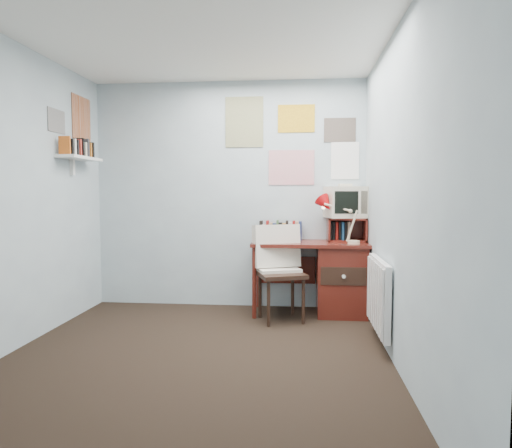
{
  "coord_description": "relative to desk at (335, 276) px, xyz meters",
  "views": [
    {
      "loc": [
        0.79,
        -3.3,
        1.28
      ],
      "look_at": [
        0.38,
        0.99,
        0.98
      ],
      "focal_mm": 32.0,
      "sensor_mm": 36.0,
      "label": 1
    }
  ],
  "objects": [
    {
      "name": "ground",
      "position": [
        -1.17,
        -1.48,
        -0.41
      ],
      "size": [
        3.5,
        3.5,
        0.0
      ],
      "primitive_type": "plane",
      "color": "black",
      "rests_on": "ground"
    },
    {
      "name": "left_wall",
      "position": [
        -2.67,
        -1.48,
        0.84
      ],
      "size": [
        0.02,
        3.5,
        2.5
      ],
      "primitive_type": "cube",
      "color": "#B0C3C9",
      "rests_on": "ground"
    },
    {
      "name": "tv_riser",
      "position": [
        0.12,
        0.11,
        0.48
      ],
      "size": [
        0.4,
        0.3,
        0.25
      ],
      "primitive_type": "cube",
      "color": "#5B1C14",
      "rests_on": "desk"
    },
    {
      "name": "desk_chair",
      "position": [
        -0.56,
        -0.3,
        0.06
      ],
      "size": [
        0.6,
        0.58,
        0.93
      ],
      "primitive_type": "cube",
      "rotation": [
        0.0,
        0.0,
        0.34
      ],
      "color": "black",
      "rests_on": "ground"
    },
    {
      "name": "posters_left",
      "position": [
        -2.67,
        -0.38,
        1.59
      ],
      "size": [
        0.01,
        0.7,
        0.6
      ],
      "primitive_type": "cube",
      "color": "white",
      "rests_on": "left_wall"
    },
    {
      "name": "wall_shelf",
      "position": [
        -2.57,
        -0.38,
        1.21
      ],
      "size": [
        0.2,
        0.62,
        0.24
      ],
      "primitive_type": "cube",
      "color": "white",
      "rests_on": "left_wall"
    },
    {
      "name": "radiator",
      "position": [
        0.29,
        -0.93,
        0.01
      ],
      "size": [
        0.09,
        0.8,
        0.6
      ],
      "primitive_type": "cube",
      "color": "white",
      "rests_on": "right_wall"
    },
    {
      "name": "posters_back",
      "position": [
        -0.47,
        0.26,
        1.44
      ],
      "size": [
        1.2,
        0.01,
        0.9
      ],
      "primitive_type": "cube",
      "color": "white",
      "rests_on": "back_wall"
    },
    {
      "name": "right_wall",
      "position": [
        0.33,
        -1.48,
        0.84
      ],
      "size": [
        0.02,
        3.5,
        2.5
      ],
      "primitive_type": "cube",
      "color": "#B0C3C9",
      "rests_on": "ground"
    },
    {
      "name": "back_wall",
      "position": [
        -1.17,
        0.27,
        0.84
      ],
      "size": [
        3.0,
        0.02,
        2.5
      ],
      "primitive_type": "cube",
      "color": "#B0C3C9",
      "rests_on": "ground"
    },
    {
      "name": "desk_lamp",
      "position": [
        0.17,
        -0.14,
        0.58
      ],
      "size": [
        0.38,
        0.35,
        0.44
      ],
      "primitive_type": "cube",
      "rotation": [
        0.0,
        0.0,
        0.34
      ],
      "color": "red",
      "rests_on": "desk"
    },
    {
      "name": "crt_tv",
      "position": [
        0.1,
        0.13,
        0.78
      ],
      "size": [
        0.45,
        0.43,
        0.36
      ],
      "primitive_type": "cube",
      "rotation": [
        0.0,
        0.0,
        0.24
      ],
      "color": "beige",
      "rests_on": "tv_riser"
    },
    {
      "name": "book_row",
      "position": [
        -0.51,
        0.18,
        0.46
      ],
      "size": [
        0.6,
        0.14,
        0.22
      ],
      "primitive_type": "cube",
      "color": "#5B1C14",
      "rests_on": "desk"
    },
    {
      "name": "ceiling",
      "position": [
        -1.17,
        -1.48,
        2.09
      ],
      "size": [
        3.0,
        3.5,
        0.02
      ],
      "primitive_type": "cube",
      "color": "white",
      "rests_on": "back_wall"
    },
    {
      "name": "desk",
      "position": [
        0.0,
        0.0,
        0.0
      ],
      "size": [
        1.2,
        0.55,
        0.76
      ],
      "color": "#5B1C14",
      "rests_on": "ground"
    }
  ]
}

